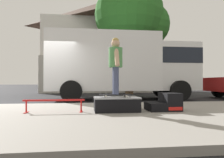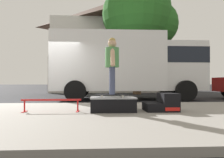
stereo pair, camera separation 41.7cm
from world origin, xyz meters
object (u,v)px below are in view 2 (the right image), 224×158
(skateboard, at_px, (112,95))
(box_truck, at_px, (128,64))
(grind_rail, at_px, (51,102))
(skater_kid, at_px, (112,61))
(skate_box, at_px, (113,103))
(street_tree_main, at_px, (141,17))
(kicker_ramp, at_px, (163,103))

(skateboard, xyz_separation_m, box_truck, (1.06, 4.85, 1.18))
(grind_rail, height_order, skater_kid, skater_kid)
(skater_kid, height_order, box_truck, box_truck)
(skate_box, height_order, skater_kid, skater_kid)
(skater_kid, bearing_deg, street_tree_main, 74.53)
(skate_box, bearing_deg, skater_kid, -160.59)
(skateboard, bearing_deg, box_truck, 77.68)
(kicker_ramp, bearing_deg, box_truck, 92.39)
(kicker_ramp, height_order, grind_rail, kicker_ramp)
(street_tree_main, bearing_deg, skateboard, -105.47)
(box_truck, bearing_deg, street_tree_main, 71.04)
(grind_rail, bearing_deg, box_truck, 62.64)
(skate_box, xyz_separation_m, skater_kid, (-0.02, -0.01, 1.04))
(kicker_ramp, distance_m, street_tree_main, 10.44)
(skateboard, height_order, skater_kid, skater_kid)
(kicker_ramp, xyz_separation_m, box_truck, (-0.20, 4.84, 1.40))
(grind_rail, bearing_deg, skate_box, 0.49)
(kicker_ramp, relative_size, box_truck, 0.11)
(kicker_ramp, bearing_deg, grind_rail, -179.74)
(skate_box, height_order, street_tree_main, street_tree_main)
(skate_box, relative_size, kicker_ramp, 1.39)
(kicker_ramp, relative_size, street_tree_main, 0.10)
(grind_rail, relative_size, skater_kid, 1.02)
(box_truck, bearing_deg, kicker_ramp, -87.61)
(grind_rail, height_order, skateboard, skateboard)
(skateboard, relative_size, skater_kid, 0.57)
(skater_kid, xyz_separation_m, street_tree_main, (2.52, 9.09, 3.95))
(kicker_ramp, height_order, street_tree_main, street_tree_main)
(skate_box, distance_m, kicker_ramp, 1.24)
(box_truck, bearing_deg, grind_rail, -117.36)
(skate_box, xyz_separation_m, street_tree_main, (2.50, 9.09, 4.98))
(skate_box, relative_size, skater_kid, 0.78)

